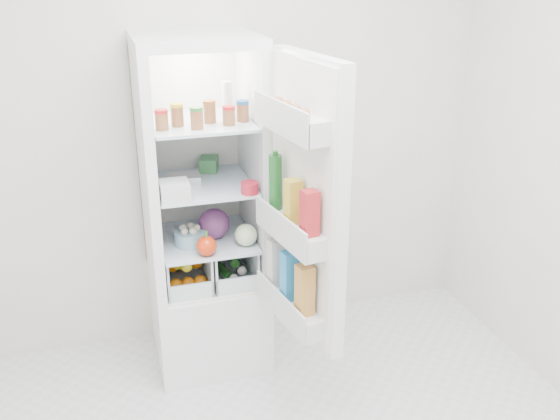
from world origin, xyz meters
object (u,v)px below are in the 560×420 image
object	(u,v)px
mushroom_bowl	(190,238)
refrigerator	(204,246)
red_cabbage	(214,224)
fridge_door	(302,209)

from	to	relation	value
mushroom_bowl	refrigerator	bearing A→B (deg)	54.16
red_cabbage	fridge_door	size ratio (longest dim) A/B	0.13
refrigerator	mushroom_bowl	world-z (taller)	refrigerator
red_cabbage	fridge_door	xyz separation A→B (m)	(0.30, -0.55, 0.26)
mushroom_bowl	fridge_door	xyz separation A→B (m)	(0.44, -0.51, 0.31)
red_cabbage	mushroom_bowl	bearing A→B (deg)	-161.65
red_cabbage	mushroom_bowl	xyz separation A→B (m)	(-0.14, -0.05, -0.04)
red_cabbage	fridge_door	bearing A→B (deg)	-61.26
refrigerator	mushroom_bowl	xyz separation A→B (m)	(-0.09, -0.13, 0.12)
refrigerator	red_cabbage	distance (m)	0.19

